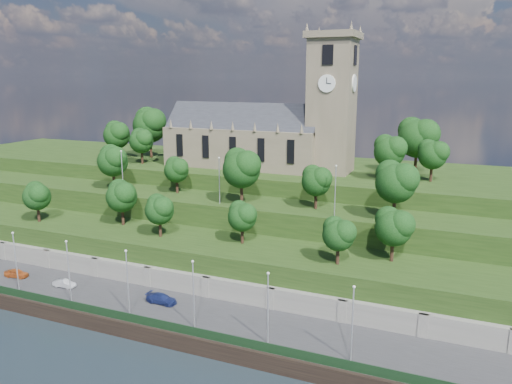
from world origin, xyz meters
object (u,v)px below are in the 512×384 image
at_px(church, 267,131).
at_px(car_middle, 64,283).
at_px(car_left, 16,273).
at_px(car_right, 162,299).

bearing_deg(church, car_middle, -113.28).
relative_size(car_left, car_middle, 1.09).
bearing_deg(car_right, church, 0.99).
bearing_deg(car_middle, car_left, 86.44).
bearing_deg(car_left, church, -42.13).
distance_m(car_left, car_right, 26.56).
height_order(church, car_left, church).
bearing_deg(car_middle, car_right, -89.54).
relative_size(car_left, car_right, 0.85).
xyz_separation_m(car_middle, car_right, (16.65, 1.00, 0.08)).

